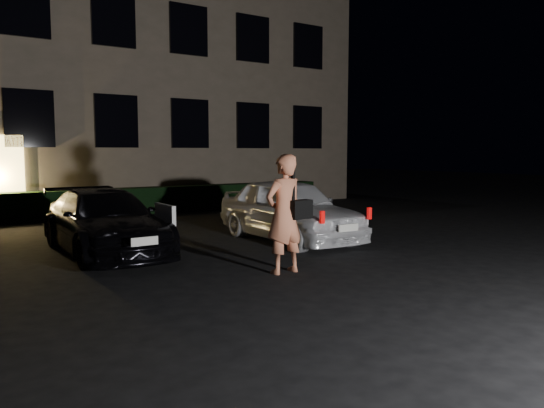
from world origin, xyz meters
TOP-DOWN VIEW (x-y plane):
  - ground at (0.00, 0.00)m, footprint 80.00×80.00m
  - building at (-0.00, 14.99)m, footprint 20.00×8.11m
  - hedge at (0.00, 10.50)m, footprint 15.00×0.70m
  - sedan at (-2.40, 4.33)m, footprint 1.88×4.44m
  - hatch at (1.51, 3.48)m, footprint 1.80×4.24m
  - man at (-0.45, 0.88)m, footprint 0.84×0.53m

SIDE VIEW (x-z plane):
  - ground at x=0.00m, z-range 0.00..0.00m
  - hedge at x=0.00m, z-range 0.00..0.85m
  - sedan at x=-2.40m, z-range 0.00..1.26m
  - hatch at x=1.51m, z-range 0.00..1.43m
  - man at x=-0.45m, z-range 0.00..1.98m
  - building at x=0.00m, z-range 0.00..12.00m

